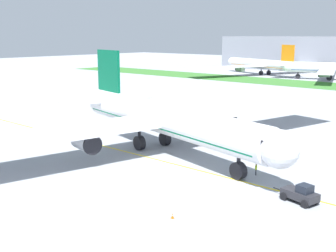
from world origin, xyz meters
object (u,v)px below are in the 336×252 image
at_px(traffic_cone_port_wing, 172,216).
at_px(pushback_tug, 301,194).
at_px(ground_crew_marshaller_front, 256,168).
at_px(airliner_foreground, 162,119).
at_px(parked_airliner_far_left, 262,64).
at_px(ground_crew_wingwalker_port, 141,143).
at_px(traffic_cone_near_nose, 13,148).
at_px(parked_airliner_far_centre, 326,68).

bearing_deg(traffic_cone_port_wing, pushback_tug, 58.32).
xyz_separation_m(pushback_tug, ground_crew_marshaller_front, (-8.92, 5.32, -0.06)).
distance_m(airliner_foreground, traffic_cone_port_wing, 27.59).
height_order(airliner_foreground, pushback_tug, airliner_foreground).
xyz_separation_m(pushback_tug, traffic_cone_port_wing, (-8.06, -13.07, -0.74)).
bearing_deg(ground_crew_marshaller_front, parked_airliner_far_left, 119.47).
height_order(ground_crew_wingwalker_port, parked_airliner_far_left, parked_airliner_far_left).
bearing_deg(parked_airliner_far_left, traffic_cone_port_wing, -63.27).
xyz_separation_m(ground_crew_marshaller_front, traffic_cone_port_wing, (0.85, -18.39, -0.68)).
bearing_deg(ground_crew_marshaller_front, traffic_cone_near_nose, -158.02).
height_order(airliner_foreground, ground_crew_marshaller_front, airliner_foreground).
relative_size(pushback_tug, parked_airliner_far_centre, 0.11).
distance_m(parked_airliner_far_left, parked_airliner_far_centre, 32.99).
distance_m(ground_crew_marshaller_front, parked_airliner_far_left, 156.94).
relative_size(traffic_cone_port_wing, parked_airliner_far_left, 0.01).
relative_size(pushback_tug, parked_airliner_far_left, 0.08).
distance_m(traffic_cone_near_nose, parked_airliner_far_centre, 148.31).
xyz_separation_m(airliner_foreground, parked_airliner_far_centre, (-26.13, 132.11, -0.47)).
bearing_deg(parked_airliner_far_centre, pushback_tug, -68.91).
relative_size(airliner_foreground, ground_crew_marshaller_front, 53.81).
xyz_separation_m(ground_crew_marshaller_front, parked_airliner_far_centre, (-44.40, 132.94, 4.00)).
height_order(pushback_tug, parked_airliner_far_left, parked_airliner_far_left).
height_order(pushback_tug, traffic_cone_near_nose, pushback_tug).
bearing_deg(parked_airliner_far_centre, airliner_foreground, -78.81).
distance_m(traffic_cone_near_nose, traffic_cone_port_wing, 38.49).
relative_size(ground_crew_marshaller_front, traffic_cone_near_nose, 2.74).
height_order(traffic_cone_port_wing, parked_airliner_far_centre, parked_airliner_far_centre).
relative_size(airliner_foreground, ground_crew_wingwalker_port, 49.35).
distance_m(airliner_foreground, pushback_tug, 28.21).
bearing_deg(ground_crew_wingwalker_port, traffic_cone_near_nose, -138.00).
height_order(ground_crew_wingwalker_port, parked_airliner_far_centre, parked_airliner_far_centre).
bearing_deg(pushback_tug, parked_airliner_far_left, 121.24).
bearing_deg(parked_airliner_far_centre, ground_crew_marshaller_front, -71.53).
height_order(ground_crew_wingwalker_port, traffic_cone_port_wing, ground_crew_wingwalker_port).
height_order(parked_airliner_far_left, parked_airliner_far_centre, parked_airliner_far_centre).
relative_size(ground_crew_marshaller_front, parked_airliner_far_centre, 0.03).
distance_m(traffic_cone_port_wing, parked_airliner_far_left, 173.58).
bearing_deg(airliner_foreground, ground_crew_wingwalker_port, -153.98).
distance_m(ground_crew_marshaller_front, parked_airliner_far_centre, 140.21).
relative_size(pushback_tug, ground_crew_marshaller_front, 3.80).
xyz_separation_m(pushback_tug, traffic_cone_near_nose, (-46.42, -9.82, -0.74)).
bearing_deg(traffic_cone_port_wing, parked_airliner_far_left, 116.73).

